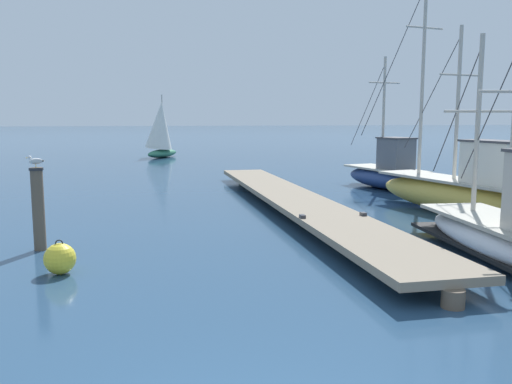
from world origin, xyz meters
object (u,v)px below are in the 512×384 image
Objects in this scene: fishing_boat_1 at (465,192)px; perched_seagull at (36,161)px; mooring_buoy at (60,259)px; mooring_piling at (38,208)px; distant_sailboat at (160,130)px; fishing_boat_0 at (387,172)px.

fishing_boat_1 reaches higher than perched_seagull.
fishing_boat_1 is 23.66× the size of perched_seagull.
perched_seagull is 0.58× the size of mooring_buoy.
fishing_boat_1 is 4.91× the size of mooring_piling.
distant_sailboat is at bearing 106.48° from fishing_boat_1.
fishing_boat_0 is 8.15× the size of mooring_buoy.
fishing_boat_0 is 15.22m from mooring_buoy.
fishing_boat_1 is at bearing 18.72° from mooring_buoy.
fishing_boat_1 is 11.78m from perched_seagull.
fishing_boat_0 is at bearing -67.27° from distant_sailboat.
perched_seagull is at bearing -146.91° from fishing_boat_0.
mooring_buoy is (-11.50, -9.97, -0.38)m from fishing_boat_0.
mooring_buoy is at bearing -161.28° from fishing_boat_1.
fishing_boat_1 reaches higher than distant_sailboat.
fishing_boat_0 is 14.54m from mooring_piling.
perched_seagull is 28.00m from distant_sailboat.
mooring_buoy is at bearing -71.46° from mooring_piling.
fishing_boat_1 is 27.20m from distant_sailboat.
fishing_boat_0 is 14.17× the size of perched_seagull.
distant_sailboat is (3.89, 27.73, 1.10)m from mooring_piling.
fishing_boat_1 reaches higher than fishing_boat_0.
mooring_piling is 28.02m from distant_sailboat.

